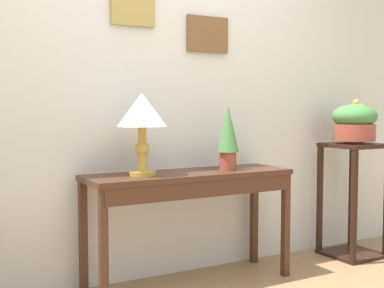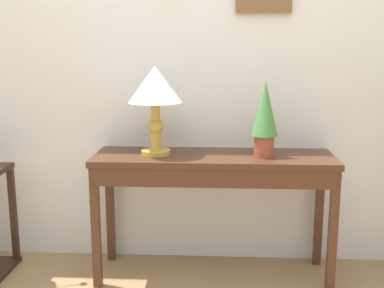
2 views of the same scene
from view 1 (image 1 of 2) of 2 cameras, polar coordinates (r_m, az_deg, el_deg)
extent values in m
cube|color=silver|center=(3.51, -4.88, 8.10)|extent=(9.00, 0.10, 2.80)
cube|color=tan|center=(3.46, -6.49, 15.49)|extent=(0.30, 0.02, 0.33)
cube|color=brown|center=(3.69, 1.74, 11.94)|extent=(0.32, 0.02, 0.25)
cube|color=#A3644D|center=(3.68, 1.78, 11.95)|extent=(0.26, 0.01, 0.20)
cube|color=#472819|center=(3.33, -0.29, -3.39)|extent=(1.36, 0.42, 0.03)
cube|color=#472819|center=(3.18, 1.41, -4.97)|extent=(1.30, 0.03, 0.10)
cube|color=#472819|center=(2.98, -9.71, -11.57)|extent=(0.04, 0.04, 0.70)
cube|color=#472819|center=(3.62, 10.23, -8.79)|extent=(0.04, 0.04, 0.70)
cube|color=#472819|center=(3.30, -11.86, -10.04)|extent=(0.04, 0.04, 0.70)
cube|color=#472819|center=(3.89, 6.83, -7.86)|extent=(0.04, 0.04, 0.70)
cylinder|color=gold|center=(3.18, -5.48, -3.21)|extent=(0.17, 0.17, 0.02)
cylinder|color=gold|center=(3.17, -5.48, -1.77)|extent=(0.06, 0.06, 0.14)
sphere|color=gold|center=(3.17, -5.49, -0.54)|extent=(0.09, 0.09, 0.09)
cylinder|color=gold|center=(3.16, -5.50, 0.69)|extent=(0.05, 0.05, 0.14)
cone|color=silver|center=(3.16, -5.52, 3.77)|extent=(0.30, 0.30, 0.20)
cylinder|color=#9E4733|center=(3.45, 3.97, -1.86)|extent=(0.11, 0.11, 0.12)
cone|color=#478442|center=(3.43, 3.99, 1.66)|extent=(0.15, 0.15, 0.30)
cube|color=black|center=(4.16, 17.36, -0.14)|extent=(0.40, 0.40, 0.03)
cube|color=black|center=(4.30, 17.12, -11.47)|extent=(0.40, 0.40, 0.03)
cube|color=black|center=(3.96, 17.36, -6.50)|extent=(0.04, 0.03, 0.82)
cube|color=black|center=(4.21, 13.85, -5.84)|extent=(0.04, 0.04, 0.82)
cube|color=black|center=(4.45, 17.13, -5.36)|extent=(0.04, 0.04, 0.82)
cylinder|color=#9E4733|center=(4.16, 17.36, 0.20)|extent=(0.14, 0.14, 0.02)
cylinder|color=#9E4733|center=(4.15, 17.39, 1.23)|extent=(0.32, 0.32, 0.13)
ellipsoid|color=#478442|center=(4.15, 17.42, 2.93)|extent=(0.34, 0.34, 0.19)
cylinder|color=#478442|center=(4.17, 17.52, 3.05)|extent=(0.04, 0.02, 0.14)
sphere|color=gold|center=(4.18, 17.63, 3.99)|extent=(0.07, 0.07, 0.07)
cylinder|color=#478442|center=(4.16, 17.68, 3.02)|extent=(0.05, 0.02, 0.13)
sphere|color=gold|center=(4.17, 17.95, 3.93)|extent=(0.05, 0.05, 0.05)
cylinder|color=#478442|center=(4.16, 17.50, 3.26)|extent=(0.03, 0.02, 0.17)
sphere|color=gold|center=(4.17, 17.60, 4.40)|extent=(0.05, 0.05, 0.05)
cylinder|color=#478442|center=(4.18, 17.37, 2.96)|extent=(0.04, 0.05, 0.13)
sphere|color=gold|center=(4.20, 17.35, 3.80)|extent=(0.07, 0.07, 0.07)
camera|label=2|loc=(1.67, 52.52, 8.92)|focal=44.54mm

